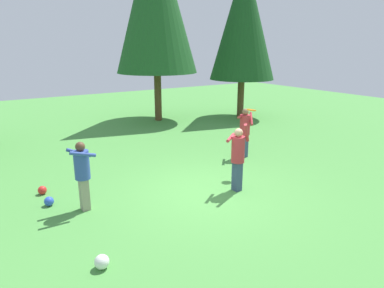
% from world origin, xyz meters
% --- Properties ---
extents(ground_plane, '(40.00, 40.00, 0.00)m').
position_xyz_m(ground_plane, '(0.00, 0.00, 0.00)').
color(ground_plane, '#4C9342').
extents(person_thrower, '(0.67, 0.67, 1.83)m').
position_xyz_m(person_thrower, '(0.68, -0.27, 0.99)').
color(person_thrower, '#38476B').
rests_on(person_thrower, ground_plane).
extents(person_catcher, '(0.71, 0.72, 1.65)m').
position_xyz_m(person_catcher, '(2.72, 1.79, 0.97)').
color(person_catcher, '#38476B').
rests_on(person_catcher, ground_plane).
extents(person_bystander, '(0.57, 0.51, 1.61)m').
position_xyz_m(person_bystander, '(-2.97, 0.77, 0.95)').
color(person_bystander, gray).
rests_on(person_bystander, ground_plane).
extents(frisbee, '(0.31, 0.31, 0.06)m').
position_xyz_m(frisbee, '(1.83, 0.55, 1.88)').
color(frisbee, orange).
extents(ball_white, '(0.25, 0.25, 0.25)m').
position_xyz_m(ball_white, '(-3.40, -1.60, 0.13)').
color(ball_white, white).
rests_on(ball_white, ground_plane).
extents(ball_blue, '(0.22, 0.22, 0.22)m').
position_xyz_m(ball_blue, '(-3.63, 1.42, 0.11)').
color(ball_blue, blue).
rests_on(ball_blue, ground_plane).
extents(ball_red, '(0.22, 0.22, 0.22)m').
position_xyz_m(ball_red, '(-3.63, 2.21, 0.11)').
color(ball_red, red).
rests_on(ball_red, ground_plane).
extents(tree_far_right, '(3.22, 3.22, 7.70)m').
position_xyz_m(tree_far_right, '(7.03, 7.03, 4.81)').
color(tree_far_right, brown).
rests_on(tree_far_right, ground_plane).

